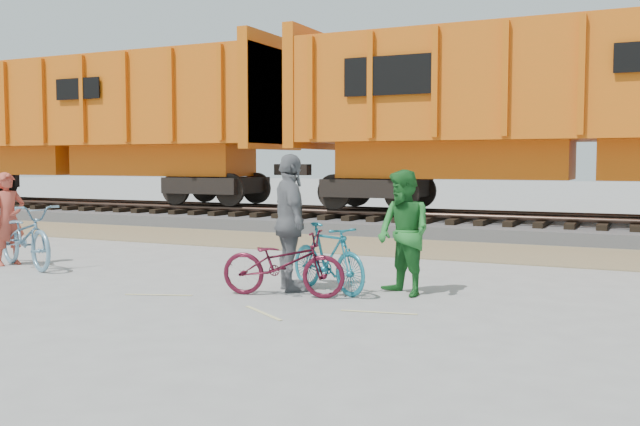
# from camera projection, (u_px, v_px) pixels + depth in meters

# --- Properties ---
(ground) EXTENTS (120.00, 120.00, 0.00)m
(ground) POSITION_uv_depth(u_px,v_px,m) (255.00, 291.00, 9.65)
(ground) COLOR #9E9E99
(ground) RESTS_ON ground
(gravel_strip) EXTENTS (120.00, 3.00, 0.02)m
(gravel_strip) POSITION_uv_depth(u_px,v_px,m) (390.00, 247.00, 14.62)
(gravel_strip) COLOR #9A8B60
(gravel_strip) RESTS_ON ground
(ballast_bed) EXTENTS (120.00, 4.00, 0.30)m
(ballast_bed) POSITION_uv_depth(u_px,v_px,m) (437.00, 226.00, 17.77)
(ballast_bed) COLOR slate
(ballast_bed) RESTS_ON ground
(track) EXTENTS (120.00, 2.60, 0.24)m
(track) POSITION_uv_depth(u_px,v_px,m) (437.00, 213.00, 17.75)
(track) COLOR black
(track) RESTS_ON ballast_bed
(hopper_car_left) EXTENTS (14.00, 3.13, 4.65)m
(hopper_car_left) POSITION_uv_depth(u_px,v_px,m) (81.00, 122.00, 22.44)
(hopper_car_left) COLOR black
(hopper_car_left) RESTS_ON track
(hopper_car_center) EXTENTS (14.00, 3.13, 4.65)m
(hopper_car_center) POSITION_uv_depth(u_px,v_px,m) (587.00, 106.00, 16.11)
(hopper_car_center) COLOR black
(hopper_car_center) RESTS_ON track
(bicycle_blue) EXTENTS (2.12, 1.39, 1.05)m
(bicycle_blue) POSITION_uv_depth(u_px,v_px,m) (26.00, 236.00, 11.75)
(bicycle_blue) COLOR #6A96B0
(bicycle_blue) RESTS_ON ground
(bicycle_teal) EXTENTS (1.57, 1.10, 0.93)m
(bicycle_teal) POSITION_uv_depth(u_px,v_px,m) (328.00, 258.00, 9.56)
(bicycle_teal) COLOR teal
(bicycle_teal) RESTS_ON ground
(bicycle_maroon) EXTENTS (1.73, 0.87, 0.87)m
(bicycle_maroon) POSITION_uv_depth(u_px,v_px,m) (283.00, 263.00, 9.24)
(bicycle_maroon) COLOR #4D0F20
(bicycle_maroon) RESTS_ON ground
(person_solo) EXTENTS (0.51, 0.65, 1.57)m
(person_solo) POSITION_uv_depth(u_px,v_px,m) (8.00, 219.00, 12.04)
(person_solo) COLOR #B64534
(person_solo) RESTS_ON ground
(person_man) EXTENTS (1.01, 0.96, 1.65)m
(person_man) POSITION_uv_depth(u_px,v_px,m) (404.00, 233.00, 9.29)
(person_man) COLOR #216F29
(person_man) RESTS_ON ground
(person_woman) EXTENTS (1.05, 1.12, 1.86)m
(person_woman) POSITION_uv_depth(u_px,v_px,m) (290.00, 223.00, 9.61)
(person_woman) COLOR slate
(person_woman) RESTS_ON ground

